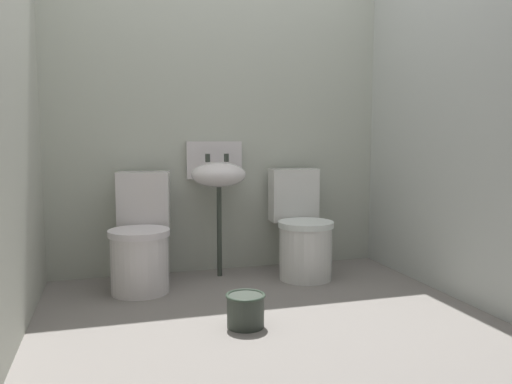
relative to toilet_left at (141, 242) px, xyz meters
name	(u,v)px	position (x,y,z in m)	size (l,w,h in m)	color
ground_plane	(272,334)	(0.63, -0.91, -0.36)	(2.94, 2.93, 0.08)	gray
wall_back	(219,115)	(0.63, 0.40, 0.87)	(2.94, 0.10, 2.38)	#B5BBAC
wall_right	(474,109)	(1.95, -0.81, 0.87)	(0.10, 2.73, 2.38)	#B4B9B3
toilet_left	(141,242)	(0.00, 0.00, 0.00)	(0.48, 0.65, 0.78)	white
toilet_right	(302,233)	(1.16, 0.00, 0.00)	(0.42, 0.61, 0.78)	white
sink	(218,174)	(0.57, 0.19, 0.43)	(0.42, 0.35, 0.99)	#373F37
bucket	(246,310)	(0.49, -0.87, -0.23)	(0.22, 0.22, 0.18)	#373F37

